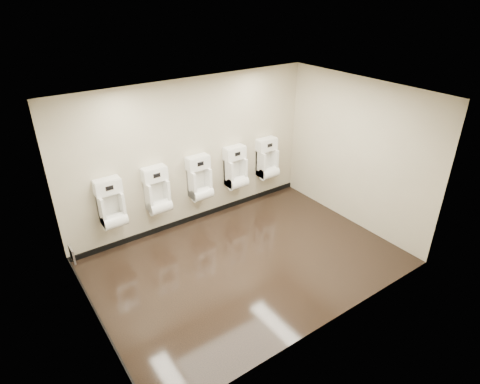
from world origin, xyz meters
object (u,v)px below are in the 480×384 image
at_px(access_panel, 72,254).
at_px(urinal_2, 200,181).
at_px(urinal_0, 112,207).
at_px(urinal_1, 157,193).
at_px(urinal_3, 236,171).
at_px(urinal_4, 267,161).

bearing_deg(access_panel, urinal_2, 8.99).
height_order(urinal_0, urinal_1, same).
bearing_deg(urinal_3, access_panel, -173.21).
bearing_deg(urinal_0, access_panel, -154.12).
distance_m(urinal_2, urinal_3, 0.83).
height_order(access_panel, urinal_4, urinal_4).
distance_m(urinal_3, urinal_4, 0.81).
distance_m(access_panel, urinal_2, 2.59).
bearing_deg(urinal_4, urinal_3, 180.00).
bearing_deg(access_panel, urinal_1, 13.58).
bearing_deg(urinal_4, urinal_0, 180.00).
height_order(urinal_1, urinal_2, same).
distance_m(urinal_1, urinal_2, 0.87).
distance_m(urinal_1, urinal_3, 1.70).
bearing_deg(access_panel, urinal_0, 25.88).
relative_size(urinal_2, urinal_3, 1.00).
bearing_deg(access_panel, urinal_3, 6.79).
bearing_deg(urinal_2, urinal_3, 0.00).
bearing_deg(urinal_3, urinal_4, 0.00).
xyz_separation_m(urinal_1, urinal_4, (2.51, 0.00, 0.00)).
relative_size(urinal_0, urinal_3, 1.00).
xyz_separation_m(urinal_0, urinal_3, (2.54, 0.00, 0.00)).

